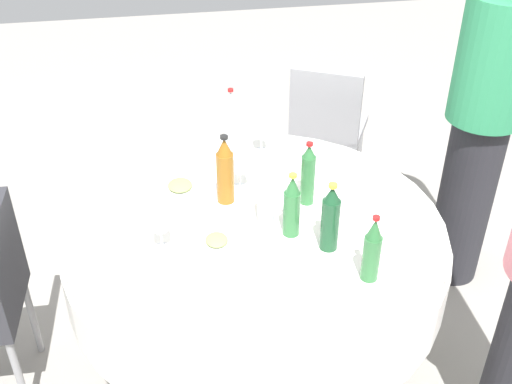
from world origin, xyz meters
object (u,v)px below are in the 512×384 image
(bottle_amber_west, at_px, (225,171))
(plate_far, at_px, (217,243))
(dining_table, at_px, (256,252))
(wine_glass_rear, at_px, (240,165))
(bottle_clear_east, at_px, (231,127))
(wine_glass_east, at_px, (160,223))
(bottle_dark_green_rear, at_px, (330,219))
(person_mid, at_px, (483,121))
(plate_left, at_px, (180,188))
(wine_glass_west, at_px, (261,131))
(bottle_clear_mid, at_px, (267,192))
(bottle_green_near, at_px, (292,207))
(bottle_green_inner, at_px, (372,250))
(chair_rear, at_px, (327,122))
(bottle_green_south, at_px, (308,175))

(bottle_amber_west, xyz_separation_m, plate_far, (0.29, -0.07, -0.13))
(dining_table, distance_m, wine_glass_rear, 0.37)
(bottle_clear_east, distance_m, wine_glass_east, 0.70)
(bottle_amber_west, distance_m, wine_glass_rear, 0.12)
(bottle_dark_green_rear, height_order, person_mid, person_mid)
(person_mid, bearing_deg, wine_glass_east, -91.21)
(dining_table, height_order, plate_left, plate_left)
(bottle_amber_west, distance_m, wine_glass_west, 0.44)
(wine_glass_west, bearing_deg, plate_left, -56.06)
(bottle_clear_mid, distance_m, plate_far, 0.26)
(bottle_green_near, height_order, bottle_green_inner, bottle_green_near)
(bottle_clear_mid, relative_size, wine_glass_west, 2.24)
(bottle_green_near, distance_m, bottle_amber_west, 0.34)
(wine_glass_rear, xyz_separation_m, chair_rear, (-0.92, 0.66, -0.33))
(bottle_clear_east, bearing_deg, bottle_amber_west, -12.77)
(bottle_clear_mid, xyz_separation_m, plate_left, (-0.30, -0.31, -0.14))
(wine_glass_west, xyz_separation_m, wine_glass_east, (0.64, -0.49, 0.01))
(bottle_green_south, bearing_deg, dining_table, -65.91)
(bottle_green_south, distance_m, person_mid, 0.93)
(chair_rear, bearing_deg, bottle_green_near, -83.90)
(wine_glass_east, xyz_separation_m, wine_glass_rear, (-0.35, 0.35, -0.00))
(wine_glass_east, bearing_deg, plate_left, 165.45)
(wine_glass_west, relative_size, plate_left, 0.58)
(bottle_amber_west, xyz_separation_m, wine_glass_east, (0.26, -0.27, -0.03))
(bottle_amber_west, relative_size, bottle_green_inner, 1.15)
(plate_left, bearing_deg, bottle_green_inner, 41.82)
(dining_table, xyz_separation_m, bottle_amber_west, (-0.17, -0.09, 0.29))
(plate_left, xyz_separation_m, person_mid, (-0.11, 1.39, 0.13))
(person_mid, xyz_separation_m, chair_rear, (-0.80, -0.48, -0.36))
(bottle_green_near, xyz_separation_m, bottle_amber_west, (-0.26, -0.21, 0.02))
(bottle_amber_west, distance_m, bottle_green_inner, 0.69)
(bottle_clear_mid, height_order, bottle_clear_east, bottle_clear_east)
(bottle_clear_east, relative_size, person_mid, 0.20)
(bottle_clear_mid, relative_size, bottle_dark_green_rear, 1.19)
(bottle_amber_west, relative_size, wine_glass_west, 2.05)
(bottle_dark_green_rear, distance_m, wine_glass_rear, 0.52)
(dining_table, xyz_separation_m, person_mid, (-0.39, 1.12, 0.29))
(bottle_green_near, bearing_deg, person_mid, 115.48)
(bottle_clear_mid, height_order, chair_rear, bottle_clear_mid)
(dining_table, relative_size, wine_glass_east, 9.66)
(bottle_clear_mid, relative_size, chair_rear, 0.38)
(bottle_clear_east, distance_m, wine_glass_west, 0.16)
(bottle_amber_west, distance_m, bottle_dark_green_rear, 0.49)
(bottle_clear_east, bearing_deg, bottle_green_south, 30.75)
(person_mid, bearing_deg, bottle_clear_east, -115.37)
(bottle_green_near, bearing_deg, plate_far, -85.40)
(bottle_clear_east, relative_size, bottle_green_inner, 1.30)
(bottle_clear_mid, bearing_deg, bottle_clear_east, -174.46)
(bottle_green_inner, bearing_deg, bottle_amber_west, -143.12)
(dining_table, relative_size, bottle_dark_green_rear, 5.42)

